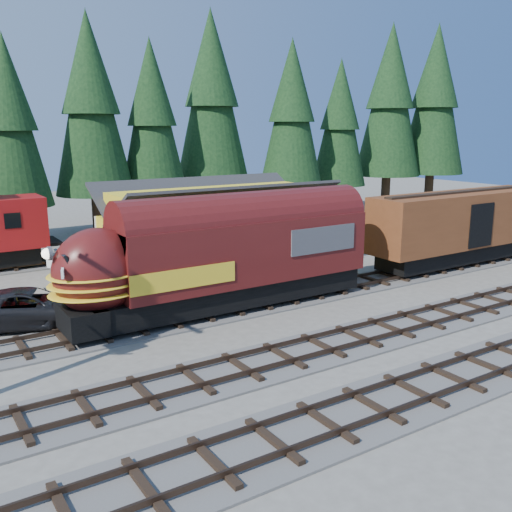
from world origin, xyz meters
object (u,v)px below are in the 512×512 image
depot (217,222)px  pickup_truck_a (31,308)px  locomotive (215,261)px  boxcar (460,225)px

depot → pickup_truck_a: 11.90m
pickup_truck_a → depot: bearing=-49.6°
depot → locomotive: bearing=-119.7°
depot → locomotive: depot is taller
locomotive → boxcar: 16.81m
pickup_truck_a → boxcar: bearing=-74.8°
depot → boxcar: (13.11, -6.50, -0.47)m
depot → pickup_truck_a: bearing=-161.1°
depot → boxcar: size_ratio=0.98×
depot → boxcar: 14.64m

